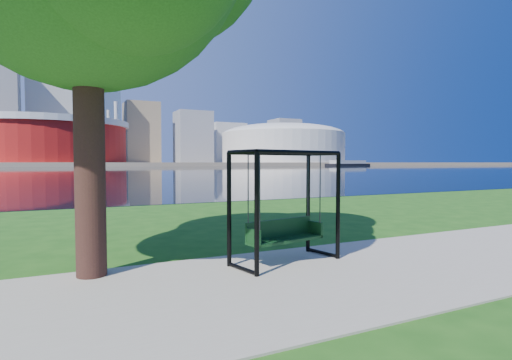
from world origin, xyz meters
TOP-DOWN VIEW (x-y plane):
  - ground at (0.00, 0.00)m, footprint 900.00×900.00m
  - path at (0.00, -0.50)m, footprint 120.00×4.00m
  - river at (0.00, 102.00)m, footprint 900.00×180.00m
  - far_bank at (0.00, 306.00)m, footprint 900.00×228.00m
  - stadium at (-10.00, 235.00)m, footprint 83.00×83.00m
  - arena at (135.00, 235.00)m, footprint 84.00×84.00m
  - skyline at (-4.27, 319.39)m, footprint 392.00×66.00m
  - swing at (0.59, 0.54)m, footprint 2.21×1.29m
  - barge at (145.66, 178.07)m, footprint 33.39×17.01m

SIDE VIEW (x-z plane):
  - ground at x=0.00m, z-range 0.00..0.00m
  - river at x=0.00m, z-range 0.00..0.02m
  - path at x=0.00m, z-range 0.00..0.03m
  - far_bank at x=0.00m, z-range 0.00..2.00m
  - swing at x=0.59m, z-range -0.04..2.09m
  - barge at x=145.66m, z-range -0.15..3.08m
  - stadium at x=-10.00m, z-range -1.77..30.23m
  - arena at x=135.00m, z-range 2.59..29.15m
  - skyline at x=-4.27m, z-range -12.36..84.14m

